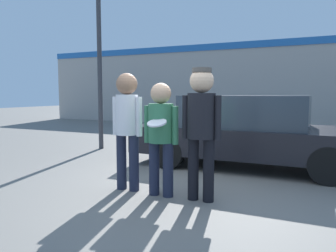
{
  "coord_description": "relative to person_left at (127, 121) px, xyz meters",
  "views": [
    {
      "loc": [
        1.91,
        -4.31,
        1.45
      ],
      "look_at": [
        -0.1,
        0.04,
        0.98
      ],
      "focal_mm": 35.0,
      "sensor_mm": 36.0,
      "label": 1
    }
  ],
  "objects": [
    {
      "name": "ground_plane",
      "position": [
        0.69,
        0.15,
        -1.05
      ],
      "size": [
        56.0,
        56.0,
        0.0
      ],
      "primitive_type": "plane",
      "color": "#66635E"
    },
    {
      "name": "storefront_building",
      "position": [
        0.69,
        10.72,
        0.86
      ],
      "size": [
        24.0,
        0.22,
        3.77
      ],
      "color": "#B2A89E",
      "rests_on": "ground"
    },
    {
      "name": "person_left",
      "position": [
        0.0,
        0.0,
        0.0
      ],
      "size": [
        0.5,
        0.33,
        1.76
      ],
      "color": "#1E2338",
      "rests_on": "ground"
    },
    {
      "name": "person_middle_with_frisbee",
      "position": [
        0.59,
        -0.05,
        -0.1
      ],
      "size": [
        0.52,
        0.56,
        1.61
      ],
      "color": "#1E2338",
      "rests_on": "ground"
    },
    {
      "name": "person_right",
      "position": [
        1.17,
        -0.02,
        0.05
      ],
      "size": [
        0.54,
        0.37,
        1.8
      ],
      "color": "black",
      "rests_on": "ground"
    },
    {
      "name": "parked_car_near",
      "position": [
        1.33,
        2.44,
        -0.34
      ],
      "size": [
        4.52,
        1.96,
        1.42
      ],
      "color": "black",
      "rests_on": "ground"
    },
    {
      "name": "street_lamp",
      "position": [
        -2.35,
        2.94,
        2.26
      ],
      "size": [
        1.58,
        0.35,
        5.28
      ],
      "color": "#38383D",
      "rests_on": "ground"
    }
  ]
}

